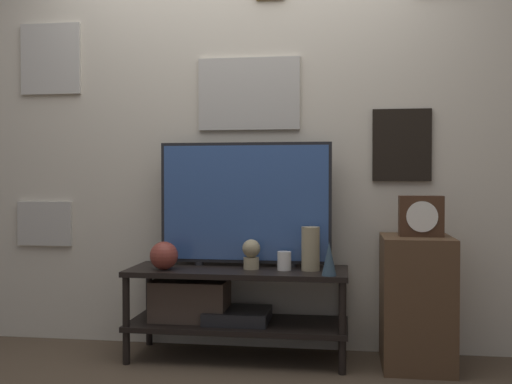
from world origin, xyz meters
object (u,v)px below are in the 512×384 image
Objects in this scene: vase_tall_ceramic at (311,249)px; vase_round_glass at (164,256)px; candle_jar at (284,261)px; vase_slim_bronze at (329,259)px; decorative_bust at (251,253)px; television at (245,203)px; mantel_clock at (421,216)px.

vase_tall_ceramic is 1.54× the size of vase_round_glass.
vase_tall_ceramic is at bearing 4.72° from candle_jar.
vase_tall_ceramic reaches higher than vase_round_glass.
decorative_bust is (-0.44, 0.17, 0.00)m from vase_slim_bronze.
vase_tall_ceramic is 1.36× the size of vase_slim_bronze.
television is 6.33× the size of vase_round_glass.
mantel_clock reaches higher than vase_slim_bronze.
vase_tall_ceramic reaches higher than candle_jar.
vase_slim_bronze is at bearing -56.96° from vase_tall_ceramic.
vase_tall_ceramic is 0.20m from vase_slim_bronze.
vase_tall_ceramic is at bearing -0.34° from decorative_bust.
vase_slim_bronze is 1.71× the size of candle_jar.
vase_tall_ceramic reaches higher than decorative_bust.
vase_tall_ceramic reaches higher than vase_slim_bronze.
television reaches higher than mantel_clock.
candle_jar is at bearing 6.73° from vase_round_glass.
vase_tall_ceramic is (0.39, -0.11, -0.25)m from television.
candle_jar is (-0.25, 0.15, -0.04)m from vase_slim_bronze.
candle_jar is (-0.15, -0.01, -0.07)m from vase_tall_ceramic.
television is 0.63m from vase_slim_bronze.
vase_slim_bronze reaches higher than decorative_bust.
mantel_clock is (1.42, 0.10, 0.23)m from vase_round_glass.
vase_slim_bronze reaches higher than vase_round_glass.
decorative_bust reaches higher than candle_jar.
television is at bearing 174.04° from mantel_clock.
mantel_clock is (0.60, 0.01, 0.19)m from vase_tall_ceramic.
vase_round_glass is at bearing -169.06° from decorative_bust.
vase_slim_bronze is 0.76× the size of mantel_clock.
vase_round_glass is 0.89× the size of vase_slim_bronze.
television is at bearing 153.23° from candle_jar.
vase_round_glass is 0.93m from vase_slim_bronze.
television is 4.13× the size of vase_tall_ceramic.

